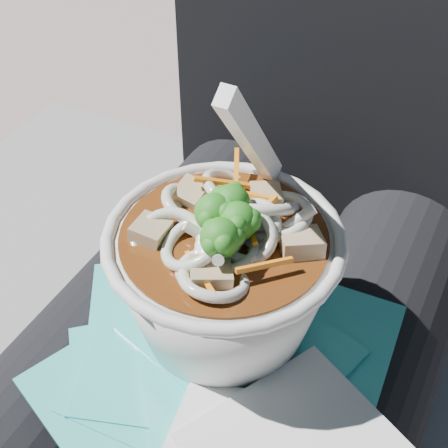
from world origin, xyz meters
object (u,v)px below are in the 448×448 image
at_px(person_body, 266,289).
at_px(plastic_bag, 205,353).
at_px(lap, 221,377).
at_px(udon_bowl, 224,268).
at_px(stone_ledge, 273,424).

xyz_separation_m(person_body, plastic_bag, (0.01, -0.13, 0.06)).
distance_m(lap, person_body, 0.09).
distance_m(person_body, plastic_bag, 0.14).
relative_size(person_body, udon_bowl, 5.02).
bearing_deg(udon_bowl, stone_ledge, 92.48).
distance_m(person_body, udon_bowl, 0.16).
xyz_separation_m(lap, person_body, (0.00, 0.09, 0.02)).
bearing_deg(person_body, udon_bowl, -86.07).
distance_m(stone_ledge, udon_bowl, 0.48).
height_order(person_body, udon_bowl, person_body).
height_order(lap, person_body, person_body).
distance_m(lap, udon_bowl, 0.14).
bearing_deg(stone_ledge, lap, -90.00).
relative_size(lap, person_body, 0.47).
xyz_separation_m(stone_ledge, plastic_bag, (0.01, -0.18, 0.39)).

